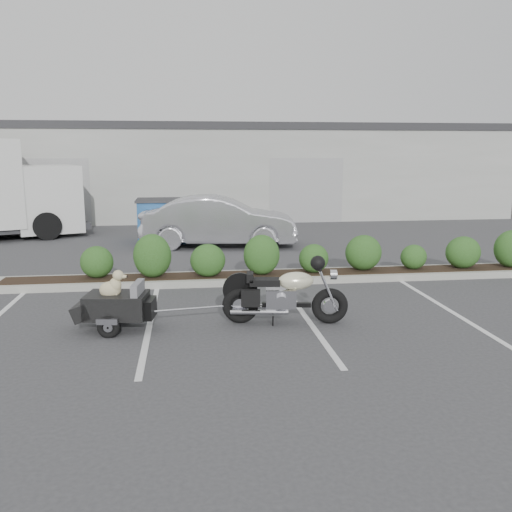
{
  "coord_description": "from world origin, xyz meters",
  "views": [
    {
      "loc": [
        -0.84,
        -9.57,
        2.88
      ],
      "look_at": [
        0.56,
        1.26,
        0.75
      ],
      "focal_mm": 38.0,
      "sensor_mm": 36.0,
      "label": 1
    }
  ],
  "objects": [
    {
      "name": "building",
      "position": [
        0.0,
        17.0,
        2.0
      ],
      "size": [
        26.0,
        10.0,
        4.0
      ],
      "primitive_type": "cube",
      "color": "#9EA099",
      "rests_on": "ground"
    },
    {
      "name": "planter_kerb",
      "position": [
        1.0,
        2.2,
        0.07
      ],
      "size": [
        12.0,
        1.0,
        0.15
      ],
      "primitive_type": "cube",
      "color": "#9E9E93",
      "rests_on": "ground"
    },
    {
      "name": "dumpster",
      "position": [
        -1.39,
        8.01,
        0.69
      ],
      "size": [
        2.1,
        1.46,
        1.36
      ],
      "rotation": [
        0.0,
        0.0,
        0.02
      ],
      "color": "#1B4D8A",
      "rests_on": "ground"
    },
    {
      "name": "ground",
      "position": [
        0.0,
        0.0,
        0.0
      ],
      "size": [
        90.0,
        90.0,
        0.0
      ],
      "primitive_type": "plane",
      "color": "#38383A",
      "rests_on": "ground"
    },
    {
      "name": "pet_trailer",
      "position": [
        -2.01,
        -0.88,
        0.43
      ],
      "size": [
        1.72,
        0.97,
        1.01
      ],
      "rotation": [
        0.0,
        0.0,
        -0.14
      ],
      "color": "black",
      "rests_on": "ground"
    },
    {
      "name": "motorcycle",
      "position": [
        0.77,
        -0.91,
        0.49
      ],
      "size": [
        2.13,
        0.81,
        1.23
      ],
      "rotation": [
        0.0,
        0.0,
        -0.14
      ],
      "color": "black",
      "rests_on": "ground"
    },
    {
      "name": "sedan",
      "position": [
        0.14,
        6.78,
        0.77
      ],
      "size": [
        4.81,
        2.11,
        1.54
      ],
      "primitive_type": "imported",
      "rotation": [
        0.0,
        0.0,
        1.47
      ],
      "color": "silver",
      "rests_on": "ground"
    }
  ]
}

